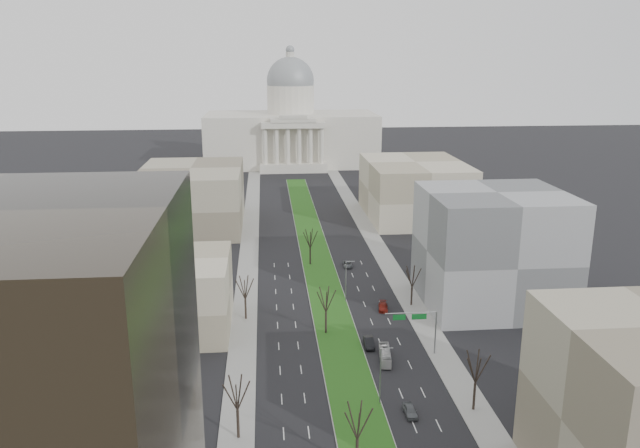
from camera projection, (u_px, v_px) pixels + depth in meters
ground at (318, 265)px, 156.17m from camera, size 600.00×600.00×0.00m
median at (319, 265)px, 155.17m from camera, size 8.00×222.03×0.20m
sidewalk_left at (245, 305)px, 130.62m from camera, size 5.00×330.00×0.15m
sidewalk_right at (409, 300)px, 133.63m from camera, size 5.00×330.00×0.15m
capitol at (291, 130)px, 295.65m from camera, size 80.00×46.00×55.00m
building_beige_left at (160, 294)px, 117.86m from camera, size 26.00×22.00×14.00m
building_grey_right at (493, 249)px, 129.03m from camera, size 28.00×26.00×24.00m
building_far_left at (192, 197)px, 189.24m from camera, size 30.00×40.00×18.00m
building_far_right at (415, 189)px, 200.06m from camera, size 30.00×40.00×18.00m
tree_left_mid at (237, 393)px, 83.66m from camera, size 5.40×5.40×9.72m
tree_left_far at (245, 287)px, 122.14m from camera, size 5.28×5.28×9.50m
tree_right_mid at (476, 366)px, 90.41m from camera, size 5.52×5.52×9.94m
tree_right_far at (412, 276)px, 129.02m from camera, size 5.04×5.04×9.07m
tree_median_a at (358, 420)px, 77.28m from camera, size 5.40×5.40×9.72m
tree_median_b at (326, 299)px, 115.72m from camera, size 5.40×5.40×9.72m
tree_median_c at (310, 238)px, 154.16m from camera, size 5.40×5.40×9.72m
streetlamp_median_b at (381, 375)px, 92.76m from camera, size 1.90×0.20×9.16m
streetlamp_median_c at (346, 281)px, 131.20m from camera, size 1.90×0.20×9.16m
mast_arm_signs at (421, 322)px, 107.70m from camera, size 9.12×0.24×8.09m
car_grey_near at (410, 411)px, 90.84m from camera, size 1.75×4.13×1.39m
car_black at (369, 342)px, 112.19m from camera, size 1.90×4.88×1.58m
car_red at (383, 307)px, 128.35m from camera, size 2.56×4.81×1.33m
car_grey_far at (347, 264)px, 154.43m from camera, size 2.15×4.55×1.26m
box_van at (385, 355)px, 106.95m from camera, size 2.60×7.48×2.04m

